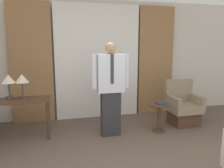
% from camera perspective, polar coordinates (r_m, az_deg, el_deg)
% --- Properties ---
extents(wall_back, '(10.00, 0.06, 2.70)m').
position_cam_1_polar(wall_back, '(5.15, -3.98, 6.47)').
color(wall_back, silver).
rests_on(wall_back, ground_plane).
extents(curtain_sheer_center, '(1.92, 0.06, 2.58)m').
position_cam_1_polar(curtain_sheer_center, '(5.03, -3.70, 5.71)').
color(curtain_sheer_center, white).
rests_on(curtain_sheer_center, ground_plane).
extents(curtain_drape_left, '(0.88, 0.06, 2.58)m').
position_cam_1_polar(curtain_drape_left, '(4.97, -20.33, 5.05)').
color(curtain_drape_left, '#997047').
rests_on(curtain_drape_left, ground_plane).
extents(curtain_drape_right, '(0.88, 0.06, 2.58)m').
position_cam_1_polar(curtain_drape_right, '(5.48, 11.34, 5.89)').
color(curtain_drape_right, '#997047').
rests_on(curtain_drape_right, ground_plane).
extents(desk, '(1.20, 0.50, 0.72)m').
position_cam_1_polar(desk, '(4.24, -23.78, -5.32)').
color(desk, '#4C3323').
rests_on(desk, ground_plane).
extents(table_lamp_left, '(0.24, 0.24, 0.44)m').
position_cam_1_polar(table_lamp_left, '(4.28, -25.46, 0.90)').
color(table_lamp_left, '#4C4238').
rests_on(table_lamp_left, desk).
extents(table_lamp_right, '(0.24, 0.24, 0.44)m').
position_cam_1_polar(table_lamp_right, '(4.24, -22.46, 1.05)').
color(table_lamp_right, '#4C4238').
rests_on(table_lamp_right, desk).
extents(person, '(0.70, 0.23, 1.72)m').
position_cam_1_polar(person, '(3.99, -0.38, -0.67)').
color(person, '#2D2D33').
rests_on(person, ground_plane).
extents(armchair, '(0.63, 0.58, 0.94)m').
position_cam_1_polar(armchair, '(4.94, 18.00, -6.00)').
color(armchair, '#4C3323').
rests_on(armchair, ground_plane).
extents(side_table, '(0.44, 0.44, 0.56)m').
position_cam_1_polar(side_table, '(4.38, 12.19, -7.33)').
color(side_table, '#4C3323').
rests_on(side_table, ground_plane).
extents(book, '(0.16, 0.20, 0.03)m').
position_cam_1_polar(book, '(4.31, 12.70, -4.91)').
color(book, '#2D334C').
rests_on(book, side_table).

